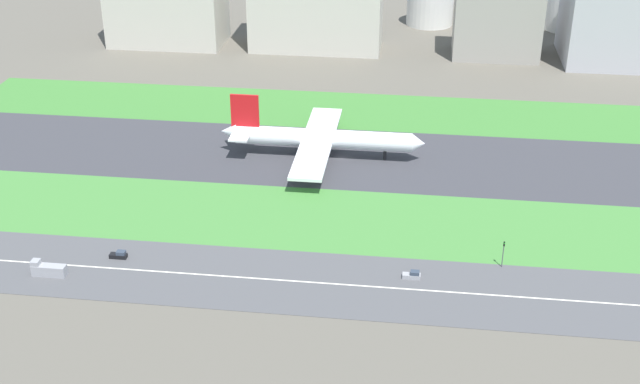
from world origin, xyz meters
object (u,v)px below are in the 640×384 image
Objects in this scene: fuel_tank_centre at (490,9)px; office_tower at (497,20)px; truck_1 at (48,270)px; fuel_tank_west at (430,7)px; airliner at (318,138)px; fuel_tank_east at (567,11)px; car_0 at (412,275)px; traffic_light at (503,252)px; cargo_warehouse at (625,3)px; car_1 at (119,255)px.

office_tower is at bearing -90.03° from fuel_tank_centre.
fuel_tank_centre is (118.21, 237.00, 6.83)m from truck_1.
fuel_tank_west is 0.88× the size of fuel_tank_centre.
airliner reaches higher than fuel_tank_east.
car_0 is 0.12× the size of office_tower.
fuel_tank_west is at bearing 122.24° from office_tower.
traffic_light is 0.33× the size of fuel_tank_west.
cargo_warehouse reaches higher than office_tower.
office_tower is 1.78× the size of fuel_tank_east.
fuel_tank_west is at bearing 78.17° from airliner.
cargo_warehouse reaches higher than fuel_tank_west.
truck_1 is 1.91× the size of car_1.
cargo_warehouse reaches higher than car_1.
truck_1 is at bearing -121.61° from office_tower.
airliner is 80.15m from car_1.
fuel_tank_west is at bearing 180.00° from fuel_tank_east.
truck_1 is 0.17× the size of cargo_warehouse.
car_1 is at bearing -114.58° from fuel_tank_centre.
cargo_warehouse is at bearing 71.31° from traffic_light.
car_0 is 0.18× the size of fuel_tank_centre.
fuel_tank_east is at bearing 58.42° from car_1.
office_tower is (103.79, 182.00, 14.64)m from car_1.
car_0 is 227.13m from fuel_tank_west.
office_tower reaches higher than truck_1.
traffic_light is 219.18m from fuel_tank_centre.
truck_1 is at bearing -131.41° from cargo_warehouse.
airliner is at bearing 58.24° from car_1.
cargo_warehouse is at bearing 49.60° from car_1.
fuel_tank_centre is (7.76, 219.01, 4.21)m from traffic_light.
airliner is 162.47m from fuel_tank_west.
fuel_tank_centre is at bearing 65.42° from car_1.
fuel_tank_west reaches higher than truck_1.
airliner is 96.42m from truck_1.
office_tower is (29.70, 182.00, 14.64)m from car_0.
office_tower reaches higher than fuel_tank_centre.
fuel_tank_centre is at bearing 0.00° from fuel_tank_west.
fuel_tank_centre is (0.03, 45.00, -7.06)m from office_tower.
cargo_warehouse is at bearing 0.00° from office_tower.
office_tower is (61.70, 114.00, 9.33)m from airliner.
car_1 is (14.40, 10.00, -0.75)m from truck_1.
fuel_tank_east is at bearing 108.85° from cargo_warehouse.
truck_1 is 264.93m from fuel_tank_centre.
airliner is 1.80× the size of office_tower.
cargo_warehouse is 1.95× the size of fuel_tank_centre.
airliner is at bearing -134.70° from cargo_warehouse.
fuel_tank_west is at bearing 95.39° from traffic_light.
fuel_tank_centre is at bearing 87.97° from traffic_light.
car_1 is 239.32m from fuel_tank_west.
office_tower reaches higher than car_1.
fuel_tank_west is at bearing 89.67° from car_0.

